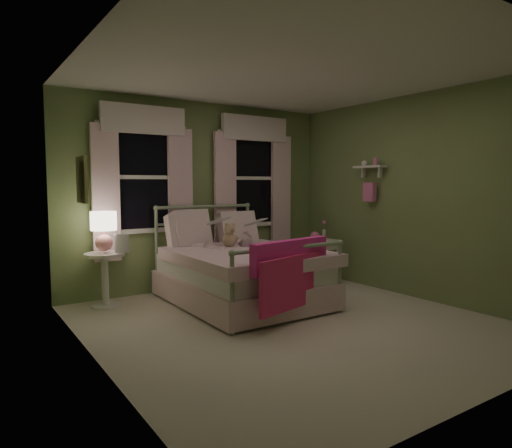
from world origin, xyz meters
TOP-DOWN VIEW (x-y plane):
  - room_shell at (0.00, 0.00)m, footprint 4.20×4.20m
  - bed at (-0.02, 1.01)m, footprint 1.58×2.04m
  - pink_throw at (-0.02, -0.01)m, footprint 1.10×0.39m
  - child_left at (-0.30, 1.44)m, footprint 0.32×0.25m
  - child_right at (0.26, 1.44)m, footprint 0.45×0.41m
  - book_left at (-0.30, 1.19)m, footprint 0.23×0.17m
  - book_right at (0.26, 1.19)m, footprint 0.22×0.18m
  - teddy_bear at (-0.02, 1.28)m, footprint 0.23×0.19m
  - nightstand_left at (-1.47, 1.73)m, footprint 0.46×0.46m
  - table_lamp at (-1.47, 1.73)m, footprint 0.30×0.30m
  - book_nightstand at (-1.37, 1.65)m, footprint 0.23×0.27m
  - nightstand_right at (1.50, 1.26)m, footprint 0.50×0.40m
  - pink_toy at (1.40, 1.26)m, footprint 0.14×0.20m
  - bud_vase at (1.62, 1.31)m, footprint 0.06×0.06m
  - window_left at (-0.85, 2.03)m, footprint 1.34×0.13m
  - window_right at (0.85, 2.03)m, footprint 1.34×0.13m
  - wall_shelf at (1.90, 0.70)m, footprint 0.15×0.50m
  - framed_picture at (-1.95, 0.60)m, footprint 0.03×0.32m

SIDE VIEW (x-z plane):
  - bed at x=-0.02m, z-range -0.22..0.97m
  - nightstand_left at x=-1.47m, z-range 0.09..0.74m
  - nightstand_right at x=1.50m, z-range 0.23..0.87m
  - pink_throw at x=-0.02m, z-range 0.26..0.96m
  - book_nightstand at x=-1.37m, z-range 0.65..0.67m
  - pink_toy at x=1.40m, z-range 0.64..0.78m
  - bud_vase at x=1.62m, z-range 0.65..0.93m
  - teddy_bear at x=-0.02m, z-range 0.63..0.95m
  - book_right at x=0.26m, z-range 0.79..1.05m
  - child_right at x=0.26m, z-range 0.57..1.32m
  - child_left at x=-0.30m, z-range 0.57..1.34m
  - table_lamp at x=-1.47m, z-range 0.72..1.19m
  - book_left at x=-0.30m, z-range 0.83..1.09m
  - room_shell at x=0.00m, z-range -0.80..3.40m
  - framed_picture at x=-1.95m, z-range 1.29..1.71m
  - wall_shelf at x=1.90m, z-range 1.22..1.82m
  - window_left at x=-0.85m, z-range 0.64..2.60m
  - window_right at x=0.85m, z-range 0.64..2.60m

